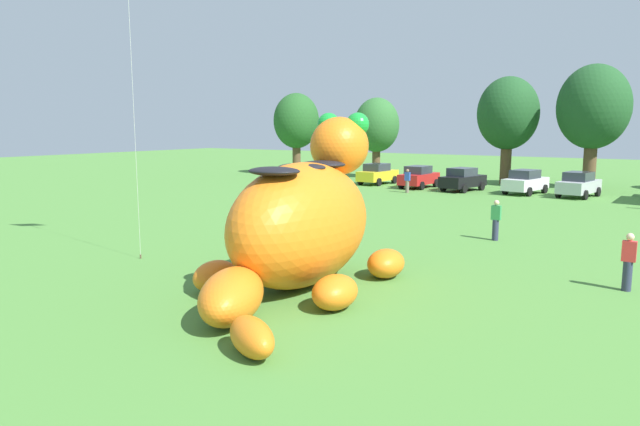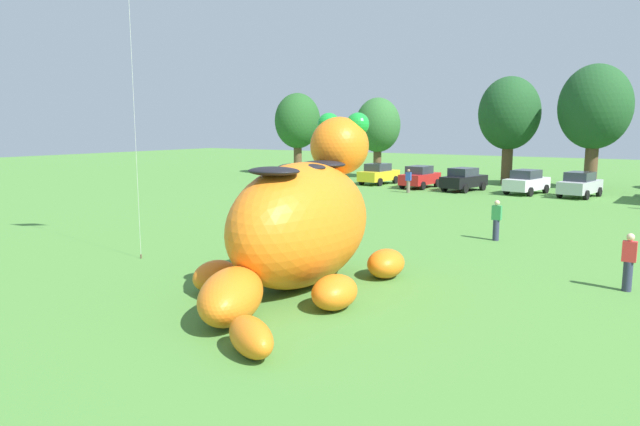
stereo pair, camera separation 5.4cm
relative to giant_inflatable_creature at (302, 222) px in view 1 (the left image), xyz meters
The scene contains 15 objects.
ground_plane 1.94m from the giant_inflatable_creature, 100.96° to the left, with size 160.00×160.00×0.00m, color #4C8438.
giant_inflatable_creature is the anchor object (origin of this frame).
car_yellow 31.01m from the giant_inflatable_creature, 112.90° to the left, with size 2.15×4.21×1.72m.
car_red 28.86m from the giant_inflatable_creature, 106.17° to the left, with size 2.09×4.18×1.72m.
car_black 27.84m from the giant_inflatable_creature, 99.18° to the left, with size 2.54×4.36×1.72m.
car_white 28.02m from the giant_inflatable_creature, 90.12° to the left, with size 2.54×4.36×1.72m.
car_silver 28.26m from the giant_inflatable_creature, 83.02° to the left, with size 2.46×4.33×1.72m.
tree_far_left 40.69m from the giant_inflatable_creature, 125.28° to the left, with size 4.50×4.50×7.99m.
tree_left 37.18m from the giant_inflatable_creature, 113.79° to the left, with size 4.15×4.15×7.37m.
tree_mid_left 34.87m from the giant_inflatable_creature, 95.34° to the left, with size 4.95×4.95×8.79m.
tree_centre_left 34.52m from the giant_inflatable_creature, 84.63° to the left, with size 5.29×5.29×9.38m.
spectator_mid_field 10.46m from the giant_inflatable_creature, 73.28° to the left, with size 0.38×0.26×1.71m.
spectator_by_cars 9.57m from the giant_inflatable_creature, 28.24° to the left, with size 0.38×0.26×1.71m.
spectator_wandering 16.50m from the giant_inflatable_creature, 124.08° to the left, with size 0.38×0.26×1.71m.
spectator_far_side 25.30m from the giant_inflatable_creature, 107.03° to the left, with size 0.38×0.26×1.71m.
Camera 1 is at (9.72, -14.39, 4.75)m, focal length 32.32 mm.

